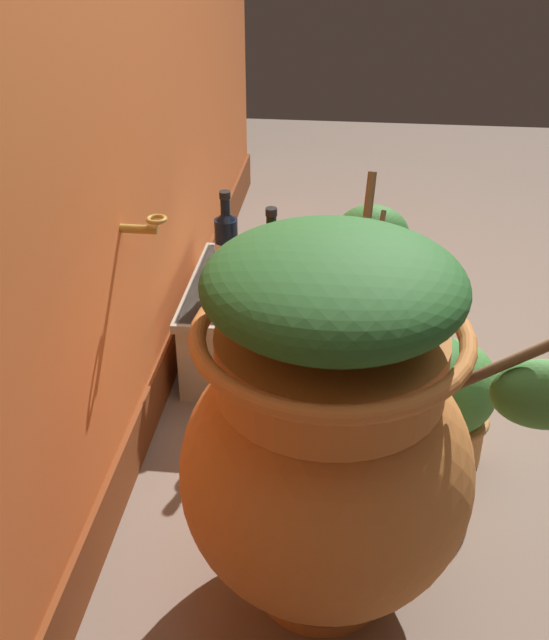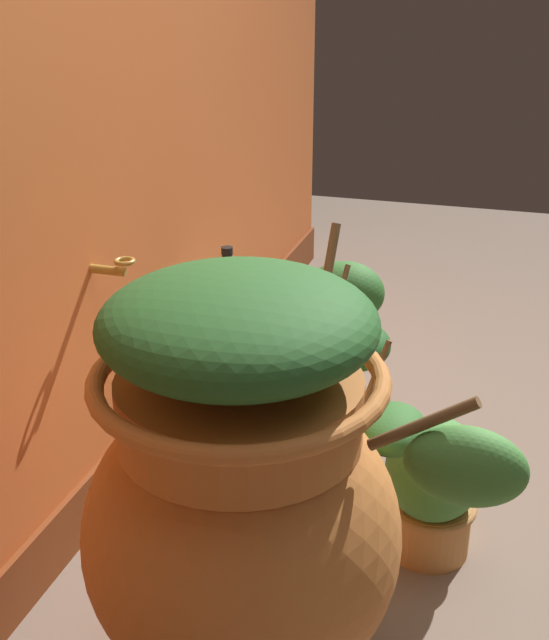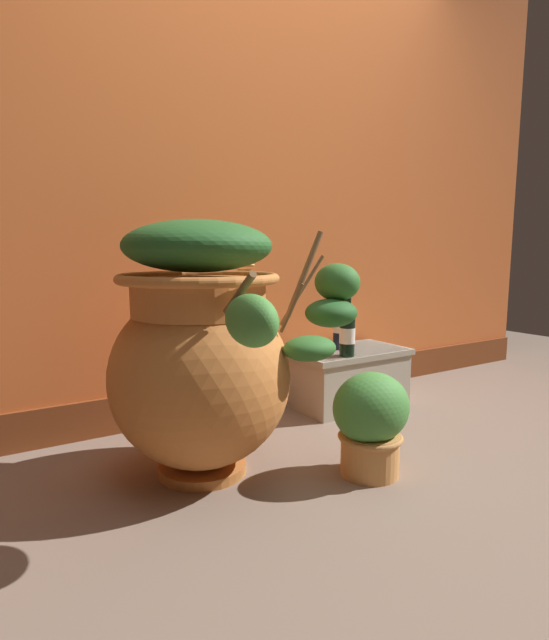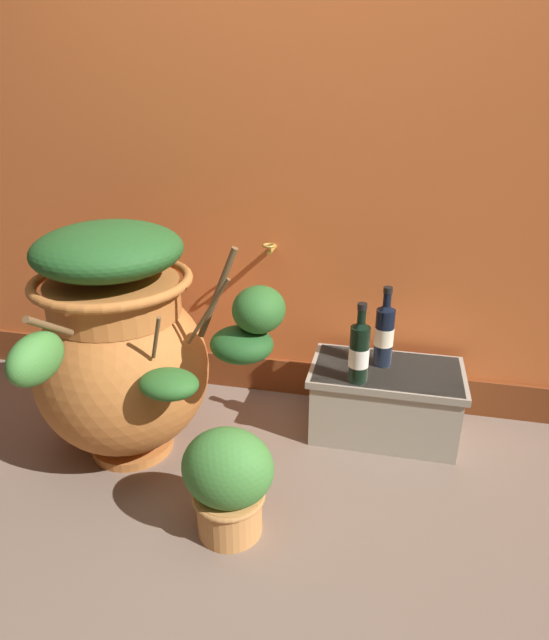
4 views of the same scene
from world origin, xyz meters
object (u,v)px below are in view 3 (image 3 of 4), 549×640
object	(u,v)px
wine_bottle_left	(341,322)
potted_shrub	(371,421)
wine_bottle_middle	(347,329)
terracotta_urn	(205,350)

from	to	relation	value
wine_bottle_left	potted_shrub	world-z (taller)	wine_bottle_left
wine_bottle_left	wine_bottle_middle	size ratio (longest dim) A/B	1.04
potted_shrub	wine_bottle_middle	bearing A→B (deg)	57.51
terracotta_urn	potted_shrub	size ratio (longest dim) A/B	2.54
wine_bottle_left	wine_bottle_middle	distance (m)	0.18
wine_bottle_middle	potted_shrub	bearing A→B (deg)	-122.49
wine_bottle_left	wine_bottle_middle	xyz separation A→B (m)	(-0.09, -0.16, -0.01)
potted_shrub	wine_bottle_left	bearing A→B (deg)	58.29
terracotta_urn	potted_shrub	bearing A→B (deg)	-33.25
terracotta_urn	wine_bottle_middle	world-z (taller)	terracotta_urn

